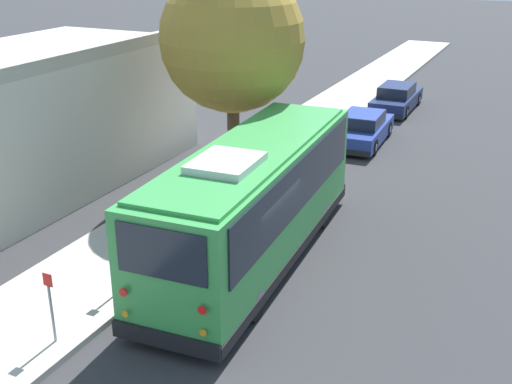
# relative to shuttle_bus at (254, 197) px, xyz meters

# --- Properties ---
(ground_plane) EXTENTS (160.00, 160.00, 0.00)m
(ground_plane) POSITION_rel_shuttle_bus_xyz_m (-1.24, -0.31, -1.76)
(ground_plane) COLOR #333335
(sidewalk_slab) EXTENTS (80.00, 3.09, 0.15)m
(sidewalk_slab) POSITION_rel_shuttle_bus_xyz_m (-1.24, 3.21, -1.69)
(sidewalk_slab) COLOR beige
(sidewalk_slab) RESTS_ON ground
(curb_strip) EXTENTS (80.00, 0.14, 0.15)m
(curb_strip) POSITION_rel_shuttle_bus_xyz_m (-1.24, 1.59, -1.69)
(curb_strip) COLOR #AAA69D
(curb_strip) RESTS_ON ground
(shuttle_bus) EXTENTS (9.48, 3.13, 3.30)m
(shuttle_bus) POSITION_rel_shuttle_bus_xyz_m (0.00, 0.00, 0.00)
(shuttle_bus) COLOR green
(shuttle_bus) RESTS_ON ground
(parked_sedan_blue) EXTENTS (4.45, 1.93, 1.30)m
(parked_sedan_blue) POSITION_rel_shuttle_bus_xyz_m (11.04, 0.37, -1.16)
(parked_sedan_blue) COLOR navy
(parked_sedan_blue) RESTS_ON ground
(parked_sedan_navy) EXTENTS (4.60, 1.79, 1.26)m
(parked_sedan_navy) POSITION_rel_shuttle_bus_xyz_m (17.01, 0.44, -1.18)
(parked_sedan_navy) COLOR #19234C
(parked_sedan_navy) RESTS_ON ground
(street_tree) EXTENTS (4.59, 4.59, 7.73)m
(street_tree) POSITION_rel_shuttle_bus_xyz_m (4.72, 2.94, 3.44)
(street_tree) COLOR brown
(street_tree) RESTS_ON sidewalk_slab
(sign_post_near) EXTENTS (0.06, 0.22, 1.57)m
(sign_post_near) POSITION_rel_shuttle_bus_xyz_m (-5.23, 2.03, -0.80)
(sign_post_near) COLOR gray
(sign_post_near) RESTS_ON sidewalk_slab
(sign_post_far) EXTENTS (0.06, 0.22, 1.39)m
(sign_post_far) POSITION_rel_shuttle_bus_xyz_m (-3.08, 2.03, -0.89)
(sign_post_far) COLOR gray
(sign_post_far) RESTS_ON sidewalk_slab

